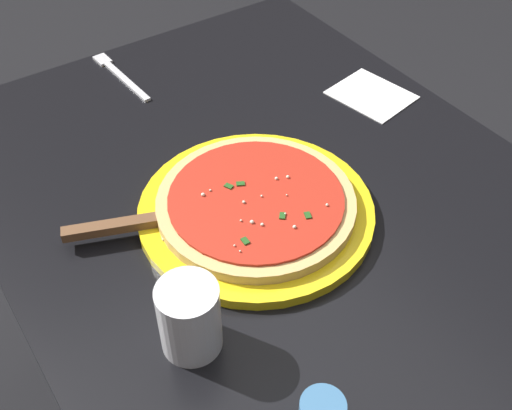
{
  "coord_description": "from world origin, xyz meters",
  "views": [
    {
      "loc": [
        0.56,
        -0.4,
        1.36
      ],
      "look_at": [
        0.04,
        -0.04,
        0.74
      ],
      "focal_mm": 44.0,
      "sensor_mm": 36.0,
      "label": 1
    }
  ],
  "objects_px": {
    "serving_plate": "(256,211)",
    "fork": "(119,74)",
    "pizza": "(256,202)",
    "napkin_folded_right": "(371,95)",
    "pizza_server": "(141,223)",
    "cup_tall_drink": "(190,318)"
  },
  "relations": [
    {
      "from": "serving_plate",
      "to": "fork",
      "type": "bearing_deg",
      "value": -179.35
    },
    {
      "from": "serving_plate",
      "to": "fork",
      "type": "relative_size",
      "value": 1.8
    },
    {
      "from": "pizza",
      "to": "napkin_folded_right",
      "type": "distance_m",
      "value": 0.36
    },
    {
      "from": "pizza_server",
      "to": "cup_tall_drink",
      "type": "height_order",
      "value": "cup_tall_drink"
    },
    {
      "from": "pizza",
      "to": "pizza_server",
      "type": "bearing_deg",
      "value": -111.17
    },
    {
      "from": "serving_plate",
      "to": "napkin_folded_right",
      "type": "relative_size",
      "value": 2.56
    },
    {
      "from": "fork",
      "to": "pizza_server",
      "type": "bearing_deg",
      "value": -20.79
    },
    {
      "from": "serving_plate",
      "to": "napkin_folded_right",
      "type": "height_order",
      "value": "serving_plate"
    },
    {
      "from": "pizza",
      "to": "fork",
      "type": "xyz_separation_m",
      "value": [
        -0.44,
        -0.01,
        -0.02
      ]
    },
    {
      "from": "pizza_server",
      "to": "cup_tall_drink",
      "type": "distance_m",
      "value": 0.2
    },
    {
      "from": "serving_plate",
      "to": "pizza",
      "type": "bearing_deg",
      "value": -18.59
    },
    {
      "from": "cup_tall_drink",
      "to": "napkin_folded_right",
      "type": "height_order",
      "value": "cup_tall_drink"
    },
    {
      "from": "serving_plate",
      "to": "pizza",
      "type": "relative_size",
      "value": 1.19
    },
    {
      "from": "pizza_server",
      "to": "napkin_folded_right",
      "type": "distance_m",
      "value": 0.49
    },
    {
      "from": "pizza_server",
      "to": "napkin_folded_right",
      "type": "bearing_deg",
      "value": 98.53
    },
    {
      "from": "fork",
      "to": "napkin_folded_right",
      "type": "bearing_deg",
      "value": 47.69
    },
    {
      "from": "napkin_folded_right",
      "to": "fork",
      "type": "height_order",
      "value": "fork"
    },
    {
      "from": "pizza_server",
      "to": "serving_plate",
      "type": "bearing_deg",
      "value": 68.84
    },
    {
      "from": "pizza_server",
      "to": "napkin_folded_right",
      "type": "relative_size",
      "value": 1.69
    },
    {
      "from": "cup_tall_drink",
      "to": "napkin_folded_right",
      "type": "relative_size",
      "value": 0.74
    },
    {
      "from": "cup_tall_drink",
      "to": "pizza_server",
      "type": "bearing_deg",
      "value": 170.8
    },
    {
      "from": "serving_plate",
      "to": "pizza_server",
      "type": "relative_size",
      "value": 1.52
    }
  ]
}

